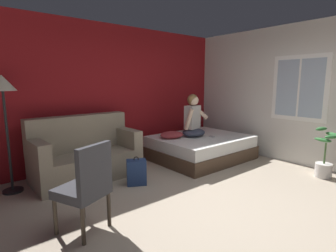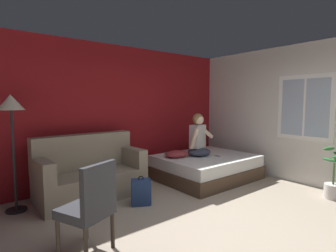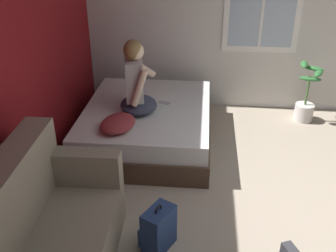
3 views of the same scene
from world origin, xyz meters
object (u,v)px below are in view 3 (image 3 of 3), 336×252
object	(u,v)px
person_seated	(136,83)
cell_phone	(164,103)
couch	(41,247)
throw_pillow	(118,123)
backpack	(158,229)
bed	(148,124)
potted_plant	(306,101)

from	to	relation	value
person_seated	cell_phone	size ratio (longest dim) A/B	6.08
couch	throw_pillow	size ratio (longest dim) A/B	3.59
couch	person_seated	xyz separation A→B (m)	(2.19, -0.36, 0.44)
person_seated	backpack	distance (m)	1.87
bed	throw_pillow	bearing A→B (deg)	158.07
throw_pillow	couch	bearing A→B (deg)	172.38
person_seated	potted_plant	distance (m)	2.45
backpack	potted_plant	distance (m)	3.15
backpack	cell_phone	world-z (taller)	cell_phone
bed	throw_pillow	world-z (taller)	throw_pillow
throw_pillow	cell_phone	size ratio (longest dim) A/B	3.33
couch	throw_pillow	xyz separation A→B (m)	(1.71, -0.23, 0.16)
bed	backpack	size ratio (longest dim) A/B	4.19
backpack	person_seated	bearing A→B (deg)	14.91
bed	person_seated	distance (m)	0.62
couch	throw_pillow	world-z (taller)	couch
backpack	throw_pillow	distance (m)	1.40
backpack	potted_plant	size ratio (longest dim) A/B	0.54
throw_pillow	potted_plant	distance (m)	2.74
couch	throw_pillow	distance (m)	1.73
bed	couch	distance (m)	2.36
bed	couch	world-z (taller)	couch
person_seated	cell_phone	bearing A→B (deg)	-49.99
couch	throw_pillow	bearing A→B (deg)	-7.62
person_seated	potted_plant	xyz separation A→B (m)	(0.91, -2.21, -0.53)
couch	potted_plant	xyz separation A→B (m)	(3.10, -2.58, -0.09)
bed	person_seated	size ratio (longest dim) A/B	2.19
person_seated	backpack	bearing A→B (deg)	-165.09
couch	bed	bearing A→B (deg)	-11.48
couch	person_seated	distance (m)	2.26
bed	potted_plant	xyz separation A→B (m)	(0.80, -2.11, 0.07)
throw_pillow	potted_plant	size ratio (longest dim) A/B	0.56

